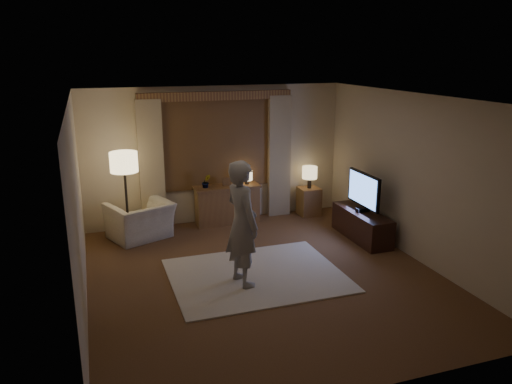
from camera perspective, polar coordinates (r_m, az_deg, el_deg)
name	(u,v)px	position (r m, az deg, el deg)	size (l,w,h in m)	color
room	(254,181)	(7.47, -0.25, 1.28)	(5.04, 5.54, 2.64)	brown
rug	(256,275)	(7.48, 0.04, -9.48)	(2.50, 2.00, 0.02)	beige
sideboard	(227,205)	(9.61, -3.32, -1.53)	(1.20, 0.40, 0.70)	brown
picture_frame	(227,183)	(9.49, -3.36, 1.07)	(0.16, 0.02, 0.20)	brown
plant	(206,182)	(9.38, -5.72, 1.16)	(0.17, 0.13, 0.30)	#999999
table_lamp_sideboard	(247,176)	(9.57, -1.06, 1.83)	(0.22, 0.22, 0.30)	black
floor_lamp	(124,167)	(8.66, -14.83, 2.77)	(0.46, 0.46, 1.59)	black
armchair	(140,221)	(9.04, -13.09, -3.20)	(1.01, 0.88, 0.66)	beige
side_table	(309,201)	(10.15, 6.06, -1.06)	(0.40, 0.40, 0.56)	brown
table_lamp_side	(310,173)	(10.00, 6.15, 2.16)	(0.30, 0.30, 0.44)	black
tv_stand	(362,225)	(9.02, 11.99, -3.71)	(0.45, 1.40, 0.50)	black
tv	(364,191)	(8.83, 12.22, 0.16)	(0.23, 0.96, 0.69)	black
person	(242,223)	(6.90, -1.60, -3.60)	(0.65, 0.43, 1.79)	gray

